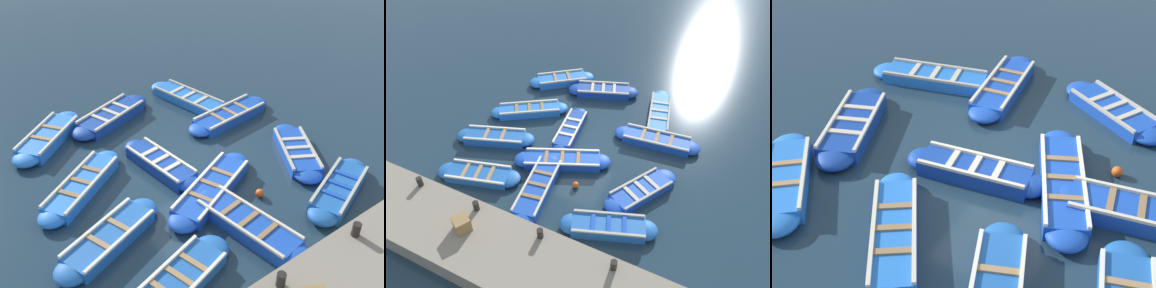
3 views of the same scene
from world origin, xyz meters
The scene contains 20 objects.
ground_plane centered at (0.00, 0.00, 0.00)m, with size 120.00×120.00×0.00m, color #1C303F.
boat_centre centered at (-3.76, -2.84, 0.19)m, with size 2.79×3.20×0.43m.
boat_far_corner centered at (-1.34, 2.99, 0.17)m, with size 1.21×3.71×0.40m.
boat_broadside centered at (-3.75, -0.51, 0.19)m, with size 2.05×3.57×0.44m.
boat_mid_row centered at (-0.78, -2.98, 0.18)m, with size 2.62×3.44×0.41m.
boat_stern_in centered at (1.53, -3.28, 0.18)m, with size 1.93×3.46×0.42m.
boat_outer_right centered at (3.20, -0.17, 0.19)m, with size 3.80×1.42×0.44m.
boat_alongside centered at (-3.25, 2.54, 0.16)m, with size 3.80×1.62×0.37m.
boat_outer_left centered at (3.67, 2.85, 0.19)m, with size 1.91×3.40×0.45m.
boat_drifting centered at (1.51, -0.04, 0.18)m, with size 2.31×3.88×0.42m.
boat_inner_gap centered at (1.63, 3.31, 0.16)m, with size 3.23×2.37×0.37m.
boat_end_of_row centered at (-0.31, -0.60, 0.19)m, with size 3.29×1.15×0.44m.
boat_tucked centered at (3.60, -2.59, 0.16)m, with size 1.76×3.43×0.37m.
quay_wall centered at (6.23, 0.00, 0.38)m, with size 2.51×13.15×0.76m.
bollard_north centered at (5.33, -3.66, 0.94)m, with size 0.20×0.20×0.35m, color black.
bollard_mid_north centered at (5.33, -1.22, 0.94)m, with size 0.20×0.20×0.35m, color black.
bollard_mid_south centered at (5.33, 1.22, 0.94)m, with size 0.20×0.20×0.35m, color black.
bollard_south centered at (5.33, 3.66, 0.94)m, with size 0.20×0.20×0.35m, color black.
wooden_crate centered at (6.14, -1.14, 1.00)m, with size 0.48×0.48×0.48m, color olive.
buoy_orange_near centered at (2.41, 0.99, 0.12)m, with size 0.25×0.25×0.25m, color #E05119.
Camera 2 is at (10.85, 5.22, 10.69)m, focal length 35.00 mm.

